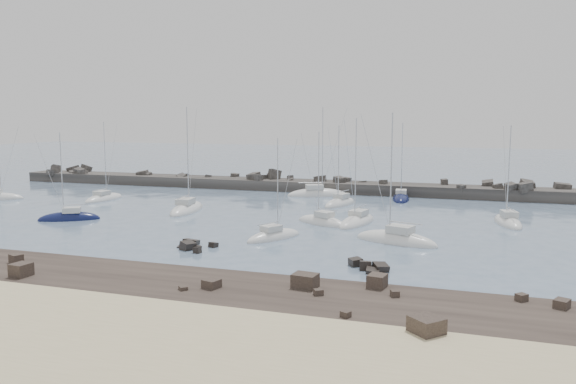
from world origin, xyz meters
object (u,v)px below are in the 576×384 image
object	(u,v)px
sailboat_7	(274,237)
sailboat_9	(396,241)
sailboat_10	(508,223)
sailboat_5	(322,223)
sailboat_6	(340,204)
sailboat_1	(104,199)
sailboat_4	(317,195)
sailboat_13	(357,222)
sailboat_2	(69,219)
sailboat_3	(187,210)
sailboat_8	(401,199)

from	to	relation	value
sailboat_7	sailboat_9	world-z (taller)	sailboat_9
sailboat_10	sailboat_5	bearing A→B (deg)	-162.17
sailboat_5	sailboat_6	bearing A→B (deg)	94.70
sailboat_5	sailboat_10	world-z (taller)	sailboat_10
sailboat_1	sailboat_7	size ratio (longest dim) A/B	1.13
sailboat_4	sailboat_10	distance (m)	33.52
sailboat_10	sailboat_13	distance (m)	18.47
sailboat_2	sailboat_7	bearing A→B (deg)	-4.73
sailboat_5	sailboat_6	world-z (taller)	sailboat_6
sailboat_3	sailboat_10	size ratio (longest dim) A/B	1.20
sailboat_2	sailboat_8	xyz separation A→B (m)	(38.08, 31.41, -0.01)
sailboat_4	sailboat_8	distance (m)	13.84
sailboat_9	sailboat_8	bearing A→B (deg)	96.06
sailboat_5	sailboat_4	bearing A→B (deg)	106.61
sailboat_5	sailboat_2	bearing A→B (deg)	-166.60
sailboat_4	sailboat_9	size ratio (longest dim) A/B	1.09
sailboat_5	sailboat_7	distance (m)	10.23
sailboat_4	sailboat_9	world-z (taller)	sailboat_4
sailboat_1	sailboat_8	size ratio (longest dim) A/B	1.00
sailboat_5	sailboat_13	world-z (taller)	sailboat_13
sailboat_9	sailboat_1	bearing A→B (deg)	161.08
sailboat_9	sailboat_4	bearing A→B (deg)	118.49
sailboat_13	sailboat_3	bearing A→B (deg)	176.03
sailboat_9	sailboat_13	xyz separation A→B (m)	(-5.97, 9.17, -0.02)
sailboat_2	sailboat_10	xyz separation A→B (m)	(53.10, 14.46, 0.00)
sailboat_4	sailboat_6	world-z (taller)	sailboat_4
sailboat_7	sailboat_8	bearing A→B (deg)	74.33
sailboat_3	sailboat_9	distance (m)	32.27
sailboat_9	sailboat_10	size ratio (longest dim) A/B	1.12
sailboat_1	sailboat_2	xyz separation A→B (m)	(6.78, -16.36, 0.02)
sailboat_3	sailboat_13	xyz separation A→B (m)	(24.42, -1.69, -0.01)
sailboat_6	sailboat_9	distance (m)	25.73
sailboat_9	sailboat_10	bearing A→B (deg)	51.40
sailboat_4	sailboat_7	world-z (taller)	sailboat_4
sailboat_3	sailboat_8	xyz separation A→B (m)	(27.03, 20.71, -0.02)
sailboat_6	sailboat_10	bearing A→B (deg)	-20.28
sailboat_9	sailboat_6	bearing A→B (deg)	116.05
sailboat_8	sailboat_13	bearing A→B (deg)	-96.66
sailboat_4	sailboat_5	xyz separation A→B (m)	(7.17, -24.03, -0.01)
sailboat_1	sailboat_10	bearing A→B (deg)	-1.81
sailboat_8	sailboat_2	bearing A→B (deg)	-140.48
sailboat_5	sailboat_6	xyz separation A→B (m)	(-1.27, 15.47, 0.01)
sailboat_10	sailboat_7	bearing A→B (deg)	-145.52
sailboat_6	sailboat_9	xyz separation A→B (m)	(11.30, -23.11, 0.01)
sailboat_3	sailboat_8	size ratio (longest dim) A/B	1.19
sailboat_2	sailboat_3	size ratio (longest dim) A/B	0.77
sailboat_7	sailboat_9	size ratio (longest dim) A/B	0.80
sailboat_9	sailboat_13	size ratio (longest dim) A/B	1.05
sailboat_6	sailboat_13	world-z (taller)	sailboat_13
sailboat_5	sailboat_8	xyz separation A→B (m)	(6.68, 23.93, -0.01)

